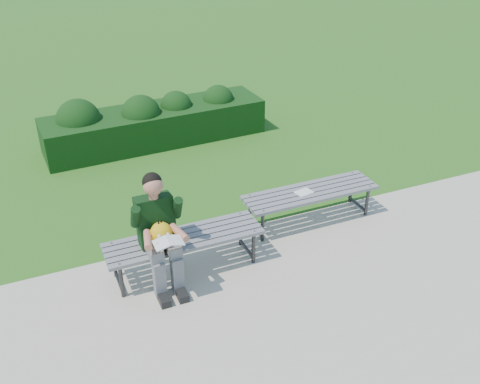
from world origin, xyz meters
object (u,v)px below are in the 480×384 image
(hedge, at_px, (150,121))
(bench_left, at_px, (184,241))
(seated_boy, at_px, (159,229))
(bench_right, at_px, (310,194))
(paper_sheet, at_px, (304,192))

(hedge, relative_size, bench_left, 2.14)
(bench_left, distance_m, seated_boy, 0.43)
(bench_left, bearing_deg, hedge, 80.86)
(bench_left, distance_m, bench_right, 1.88)
(seated_boy, bearing_deg, hedge, 76.73)
(bench_right, xyz_separation_m, paper_sheet, (-0.10, 0.00, 0.06))
(seated_boy, bearing_deg, bench_left, 17.54)
(bench_right, distance_m, paper_sheet, 0.12)
(seated_boy, bearing_deg, bench_right, 11.89)
(bench_left, xyz_separation_m, seated_boy, (-0.30, -0.09, 0.30))
(hedge, distance_m, paper_sheet, 3.54)
(hedge, xyz_separation_m, bench_left, (-0.60, -3.70, 0.03))
(seated_boy, height_order, paper_sheet, seated_boy)
(hedge, height_order, bench_right, hedge)
(hedge, xyz_separation_m, paper_sheet, (1.15, -3.35, 0.09))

